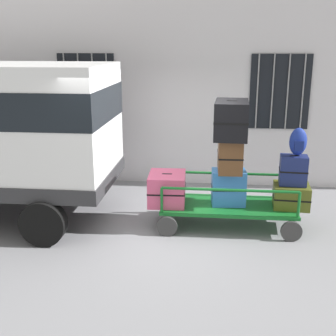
{
  "coord_description": "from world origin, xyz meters",
  "views": [
    {
      "loc": [
        0.85,
        -6.64,
        2.95
      ],
      "look_at": [
        0.15,
        0.18,
        0.98
      ],
      "focal_mm": 46.5,
      "sensor_mm": 36.0,
      "label": 1
    }
  ],
  "objects_px": {
    "suitcase_midleft_middle": "(230,155)",
    "suitcase_midleft_top": "(231,119)",
    "suitcase_midleft_bottom": "(229,187)",
    "suitcase_center_bottom": "(291,196)",
    "suitcase_left_bottom": "(167,188)",
    "backpack": "(298,142)",
    "luggage_cart": "(228,208)",
    "suitcase_center_middle": "(293,170)"
  },
  "relations": [
    {
      "from": "suitcase_midleft_middle",
      "to": "suitcase_midleft_top",
      "type": "bearing_deg",
      "value": 90.0
    },
    {
      "from": "suitcase_midleft_top",
      "to": "suitcase_center_middle",
      "type": "distance_m",
      "value": 1.29
    },
    {
      "from": "suitcase_midleft_middle",
      "to": "backpack",
      "type": "bearing_deg",
      "value": 1.4
    },
    {
      "from": "suitcase_midleft_top",
      "to": "suitcase_midleft_middle",
      "type": "bearing_deg",
      "value": -90.0
    },
    {
      "from": "suitcase_left_bottom",
      "to": "suitcase_midleft_middle",
      "type": "distance_m",
      "value": 1.18
    },
    {
      "from": "luggage_cart",
      "to": "suitcase_center_bottom",
      "type": "relative_size",
      "value": 3.7
    },
    {
      "from": "suitcase_midleft_top",
      "to": "backpack",
      "type": "height_order",
      "value": "suitcase_midleft_top"
    },
    {
      "from": "suitcase_midleft_top",
      "to": "suitcase_center_middle",
      "type": "relative_size",
      "value": 1.82
    },
    {
      "from": "suitcase_midleft_top",
      "to": "backpack",
      "type": "xyz_separation_m",
      "value": [
        1.05,
        0.01,
        -0.34
      ]
    },
    {
      "from": "backpack",
      "to": "luggage_cart",
      "type": "bearing_deg",
      "value": -179.34
    },
    {
      "from": "luggage_cart",
      "to": "suitcase_center_bottom",
      "type": "bearing_deg",
      "value": 0.55
    },
    {
      "from": "suitcase_midleft_bottom",
      "to": "suitcase_midleft_middle",
      "type": "distance_m",
      "value": 0.57
    },
    {
      "from": "suitcase_center_bottom",
      "to": "luggage_cart",
      "type": "bearing_deg",
      "value": -179.45
    },
    {
      "from": "suitcase_left_bottom",
      "to": "suitcase_midleft_bottom",
      "type": "bearing_deg",
      "value": 2.66
    },
    {
      "from": "suitcase_left_bottom",
      "to": "suitcase_midleft_bottom",
      "type": "height_order",
      "value": "suitcase_midleft_bottom"
    },
    {
      "from": "luggage_cart",
      "to": "suitcase_midleft_bottom",
      "type": "bearing_deg",
      "value": 90.0
    },
    {
      "from": "luggage_cart",
      "to": "backpack",
      "type": "bearing_deg",
      "value": 0.66
    },
    {
      "from": "suitcase_left_bottom",
      "to": "suitcase_midleft_middle",
      "type": "relative_size",
      "value": 1.08
    },
    {
      "from": "luggage_cart",
      "to": "suitcase_midleft_bottom",
      "type": "distance_m",
      "value": 0.35
    },
    {
      "from": "suitcase_center_bottom",
      "to": "suitcase_midleft_top",
      "type": "bearing_deg",
      "value": -179.56
    },
    {
      "from": "luggage_cart",
      "to": "suitcase_left_bottom",
      "type": "bearing_deg",
      "value": -178.95
    },
    {
      "from": "suitcase_midleft_bottom",
      "to": "suitcase_midleft_top",
      "type": "distance_m",
      "value": 1.13
    },
    {
      "from": "suitcase_midleft_middle",
      "to": "suitcase_center_bottom",
      "type": "height_order",
      "value": "suitcase_midleft_middle"
    },
    {
      "from": "suitcase_midleft_middle",
      "to": "suitcase_midleft_top",
      "type": "relative_size",
      "value": 0.76
    },
    {
      "from": "suitcase_midleft_top",
      "to": "suitcase_center_bottom",
      "type": "bearing_deg",
      "value": 0.44
    },
    {
      "from": "luggage_cart",
      "to": "suitcase_midleft_bottom",
      "type": "relative_size",
      "value": 3.82
    },
    {
      "from": "suitcase_midleft_bottom",
      "to": "suitcase_center_bottom",
      "type": "distance_m",
      "value": 1.02
    },
    {
      "from": "suitcase_midleft_bottom",
      "to": "luggage_cart",
      "type": "bearing_deg",
      "value": -90.0
    },
    {
      "from": "suitcase_midleft_bottom",
      "to": "suitcase_center_middle",
      "type": "bearing_deg",
      "value": -1.26
    },
    {
      "from": "suitcase_center_middle",
      "to": "suitcase_center_bottom",
      "type": "bearing_deg",
      "value": 90.0
    },
    {
      "from": "suitcase_midleft_top",
      "to": "suitcase_center_middle",
      "type": "xyz_separation_m",
      "value": [
        1.01,
        0.0,
        -0.8
      ]
    },
    {
      "from": "luggage_cart",
      "to": "suitcase_midleft_top",
      "type": "bearing_deg",
      "value": 90.0
    },
    {
      "from": "suitcase_midleft_bottom",
      "to": "backpack",
      "type": "xyz_separation_m",
      "value": [
        1.05,
        -0.02,
        0.79
      ]
    },
    {
      "from": "suitcase_midleft_bottom",
      "to": "suitcase_center_middle",
      "type": "height_order",
      "value": "suitcase_center_middle"
    },
    {
      "from": "suitcase_midleft_top",
      "to": "suitcase_center_middle",
      "type": "bearing_deg",
      "value": 0.23
    },
    {
      "from": "suitcase_midleft_top",
      "to": "suitcase_center_middle",
      "type": "height_order",
      "value": "suitcase_midleft_top"
    },
    {
      "from": "suitcase_midleft_middle",
      "to": "backpack",
      "type": "distance_m",
      "value": 1.08
    },
    {
      "from": "suitcase_midleft_middle",
      "to": "suitcase_midleft_top",
      "type": "xyz_separation_m",
      "value": [
        0.0,
        0.02,
        0.57
      ]
    },
    {
      "from": "luggage_cart",
      "to": "suitcase_midleft_top",
      "type": "xyz_separation_m",
      "value": [
        0.0,
        0.0,
        1.48
      ]
    },
    {
      "from": "suitcase_midleft_middle",
      "to": "suitcase_center_middle",
      "type": "bearing_deg",
      "value": 1.11
    },
    {
      "from": "suitcase_midleft_middle",
      "to": "suitcase_center_middle",
      "type": "xyz_separation_m",
      "value": [
        1.01,
        0.02,
        -0.24
      ]
    },
    {
      "from": "luggage_cart",
      "to": "suitcase_center_bottom",
      "type": "height_order",
      "value": "suitcase_center_bottom"
    }
  ]
}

